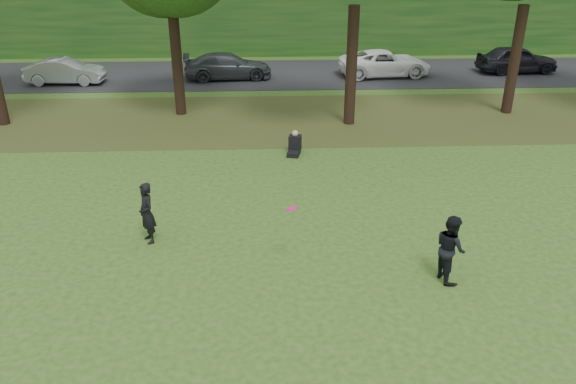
% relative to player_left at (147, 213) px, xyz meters
% --- Properties ---
extents(ground, '(120.00, 120.00, 0.00)m').
position_rel_player_left_xyz_m(ground, '(2.40, -3.04, -0.80)').
color(ground, '#274916').
rests_on(ground, ground).
extents(leaf_litter, '(60.00, 7.00, 0.01)m').
position_rel_player_left_xyz_m(leaf_litter, '(2.40, 9.96, -0.79)').
color(leaf_litter, '#4C401B').
rests_on(leaf_litter, ground).
extents(street, '(70.00, 7.00, 0.02)m').
position_rel_player_left_xyz_m(street, '(2.40, 17.96, -0.79)').
color(street, black).
rests_on(street, ground).
extents(far_hedge, '(70.00, 3.00, 5.00)m').
position_rel_player_left_xyz_m(far_hedge, '(2.40, 23.96, 1.70)').
color(far_hedge, '#113E14').
rests_on(far_hedge, ground).
extents(player_left, '(0.62, 0.69, 1.59)m').
position_rel_player_left_xyz_m(player_left, '(0.00, 0.00, 0.00)').
color(player_left, black).
rests_on(player_left, ground).
extents(player_right, '(0.72, 0.86, 1.58)m').
position_rel_player_left_xyz_m(player_right, '(7.03, -1.98, -0.00)').
color(player_right, black).
rests_on(player_right, ground).
extents(parked_cars, '(36.04, 3.28, 1.51)m').
position_rel_player_left_xyz_m(parked_cars, '(1.89, 16.98, -0.08)').
color(parked_cars, black).
rests_on(parked_cars, street).
extents(frisbee, '(0.38, 0.38, 0.10)m').
position_rel_player_left_xyz_m(frisbee, '(3.53, -1.40, 0.77)').
color(frisbee, '#FA1582').
rests_on(frisbee, ground).
extents(seated_person, '(0.56, 0.80, 0.83)m').
position_rel_player_left_xyz_m(seated_person, '(4.00, 5.97, -0.48)').
color(seated_person, black).
rests_on(seated_person, ground).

